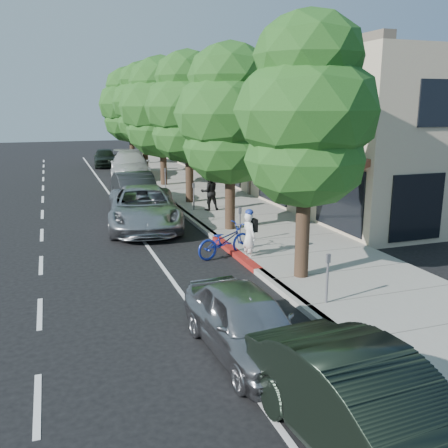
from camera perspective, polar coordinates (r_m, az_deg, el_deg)
name	(u,v)px	position (r m, az deg, el deg)	size (l,w,h in m)	color
ground	(246,264)	(16.01, 2.54, -4.54)	(120.00, 120.00, 0.00)	black
sidewalk	(229,209)	(24.02, 0.57, 1.75)	(4.60, 56.00, 0.15)	gray
curb	(183,212)	(23.36, -4.75, 1.37)	(0.30, 56.00, 0.15)	#9E998E
curb_red_segment	(235,253)	(16.88, 1.28, -3.31)	(0.32, 4.00, 0.15)	maroon
storefront_building	(279,126)	(35.61, 6.29, 11.04)	(10.00, 36.00, 7.00)	#BAAF8F
street_tree_0	(307,115)	(13.81, 9.45, 12.21)	(3.96, 3.96, 7.39)	black
street_tree_1	(230,116)	(19.29, 0.72, 12.21)	(4.31, 4.31, 7.28)	black
street_tree_2	(188,109)	(25.01, -4.10, 12.98)	(4.30, 4.30, 7.58)	black
street_tree_3	(162,108)	(30.84, -7.11, 12.99)	(5.19, 5.19, 7.84)	black
street_tree_4	(144,104)	(36.73, -9.18, 13.40)	(4.47, 4.47, 7.99)	black
street_tree_5	(130,105)	(42.64, -10.66, 13.19)	(5.17, 5.17, 8.06)	black
cyclist	(249,236)	(16.22, 2.88, -1.42)	(0.57, 0.38, 1.57)	white
bicycle	(225,241)	(16.56, 0.07, -1.91)	(0.74, 2.12, 1.11)	#172CA1
silver_suv	(143,208)	(20.71, -9.19, 1.85)	(2.79, 6.06, 1.68)	#ABABB0
dark_sedan	(135,190)	(25.06, -10.10, 3.82)	(1.78, 5.11, 1.68)	#222527
white_pickup	(130,165)	(35.02, -10.69, 6.61)	(2.57, 6.33, 1.84)	silver
dark_suv_far	(105,157)	(42.56, -13.44, 7.42)	(1.77, 4.41, 1.50)	black
near_car_a	(246,322)	(10.23, 2.54, -11.12)	(1.62, 4.04, 1.38)	#9F9FA3
near_car_b	(370,412)	(7.70, 16.36, -19.91)	(1.63, 4.69, 1.54)	black
pedestrian	(209,192)	(23.21, -1.67, 3.70)	(0.84, 0.66, 1.73)	black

